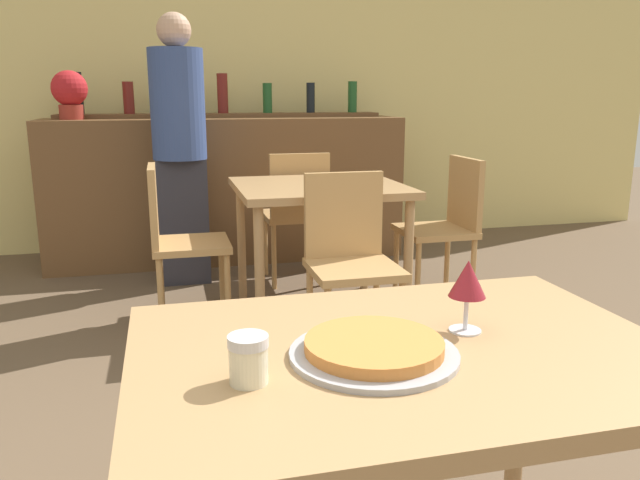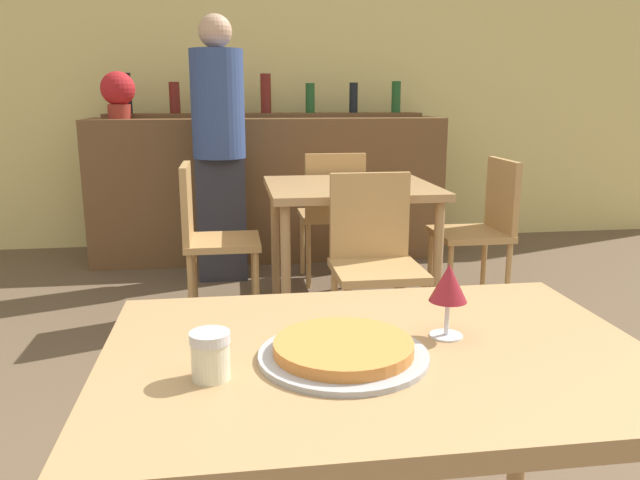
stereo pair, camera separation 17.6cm
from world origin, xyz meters
TOP-DOWN VIEW (x-y plane):
  - wall_back at (0.00, 4.08)m, footprint 8.00×0.05m
  - dining_table_near at (0.00, 0.00)m, footprint 1.10×0.77m
  - dining_table_far at (0.36, 2.18)m, footprint 0.90×0.85m
  - bar_counter at (0.00, 3.57)m, footprint 2.60×0.56m
  - bar_back_shelf at (-0.02, 3.71)m, footprint 2.39×0.24m
  - chair_far_side_front at (0.36, 1.59)m, footprint 0.40×0.40m
  - chair_far_side_back at (0.36, 2.78)m, footprint 0.40×0.40m
  - chair_far_side_left at (-0.41, 2.18)m, footprint 0.40×0.40m
  - chair_far_side_right at (1.14, 2.18)m, footprint 0.40×0.40m
  - pizza_tray at (-0.08, -0.04)m, footprint 0.33×0.33m
  - cheese_shaker at (-0.33, -0.09)m, footprint 0.07×0.07m
  - person_standing at (-0.35, 2.99)m, footprint 0.34×0.34m
  - wine_glass at (0.16, 0.04)m, footprint 0.08×0.08m
  - potted_plant at (-1.05, 3.52)m, footprint 0.24×0.24m

SIDE VIEW (x-z plane):
  - chair_far_side_front at x=0.36m, z-range 0.07..0.94m
  - chair_far_side_back at x=0.36m, z-range 0.07..0.94m
  - chair_far_side_left at x=-0.41m, z-range 0.07..0.94m
  - chair_far_side_right at x=1.14m, z-range 0.07..0.94m
  - bar_counter at x=0.00m, z-range 0.00..1.05m
  - dining_table_near at x=0.00m, z-range 0.28..1.00m
  - dining_table_far at x=0.36m, z-range 0.28..1.02m
  - pizza_tray at x=-0.08m, z-range 0.72..0.75m
  - cheese_shaker at x=-0.33m, z-range 0.72..0.81m
  - wine_glass at x=0.16m, z-range 0.75..0.91m
  - person_standing at x=-0.35m, z-range 0.07..1.79m
  - bar_back_shelf at x=-0.02m, z-range 0.96..1.28m
  - potted_plant at x=-1.05m, z-range 1.07..1.40m
  - wall_back at x=0.00m, z-range 0.00..2.80m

